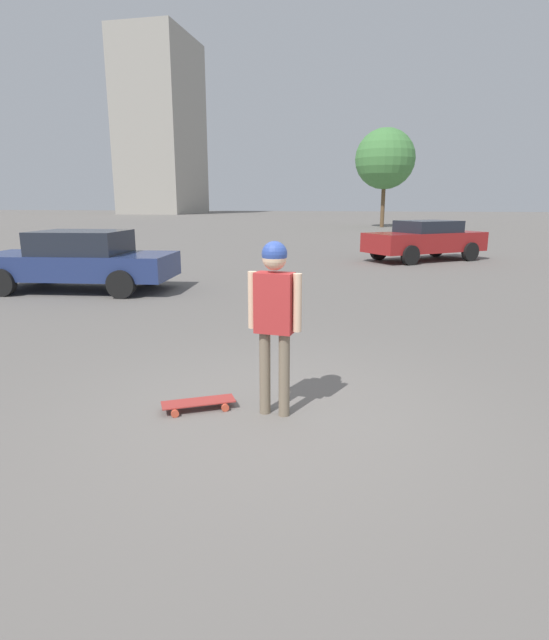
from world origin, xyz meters
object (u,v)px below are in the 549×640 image
Objects in this scene: person at (274,306)px; car_parked_near at (80,260)px; skateboard at (198,403)px; car_parked_far at (425,239)px.

car_parked_near is at bearing 141.01° from person.
car_parked_near is (-6.15, 6.17, -0.39)m from person.
person is 0.37× the size of car_parked_near.
skateboard is at bearing -169.78° from person.
skateboard is (-0.80, -0.06, -1.06)m from person.
car_parked_near reaches higher than skateboard.
car_parked_near is 1.03× the size of car_parked_far.
car_parked_near is (-5.35, 6.23, 0.67)m from skateboard.
person is 1.33m from skateboard.
person reaches higher than car_parked_near.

